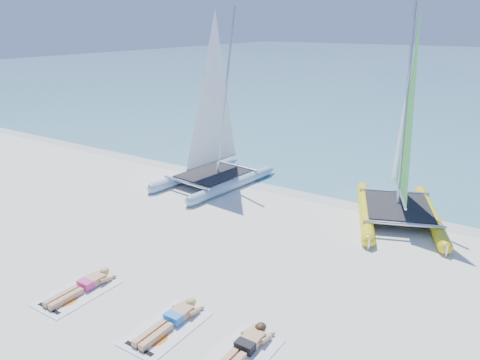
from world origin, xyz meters
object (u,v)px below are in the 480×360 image
at_px(sunbather_c, 244,348).
at_px(sunbather_a, 84,285).
at_px(catamaran_blue, 214,133).
at_px(towel_c, 238,358).
at_px(catamaran_yellow, 403,149).
at_px(towel_b, 166,329).
at_px(sunbather_b, 172,319).
at_px(towel_a, 78,293).

bearing_deg(sunbather_c, sunbather_a, -177.19).
xyz_separation_m(catamaran_blue, towel_c, (6.24, -7.73, -1.98)).
relative_size(catamaran_yellow, towel_b, 3.67).
bearing_deg(towel_b, sunbather_b, 90.00).
bearing_deg(towel_a, towel_b, 3.03).
distance_m(sunbather_a, towel_c, 4.29).
height_order(towel_a, sunbather_c, sunbather_c).
xyz_separation_m(catamaran_yellow, sunbather_a, (-4.69, -8.66, -2.02)).
distance_m(towel_b, towel_c, 1.71).
bearing_deg(sunbather_a, catamaran_yellow, 61.58).
bearing_deg(catamaran_yellow, sunbather_c, -114.42).
distance_m(sunbather_b, sunbather_c, 1.71).
bearing_deg(towel_a, sunbather_b, 7.27).
height_order(sunbather_a, sunbather_c, same).
xyz_separation_m(sunbather_a, sunbather_c, (4.28, 0.21, 0.00)).
xyz_separation_m(sunbather_b, towel_c, (1.71, -0.12, -0.11)).
bearing_deg(catamaran_blue, sunbather_a, -69.67).
xyz_separation_m(towel_b, sunbather_b, (-0.00, 0.19, 0.11)).
distance_m(catamaran_blue, catamaran_yellow, 6.71).
relative_size(towel_c, sunbather_c, 1.07).
bearing_deg(sunbather_a, catamaran_blue, 104.16).
height_order(catamaran_blue, towel_b, catamaran_blue).
xyz_separation_m(towel_c, sunbather_c, (-0.00, 0.19, 0.11)).
xyz_separation_m(towel_a, sunbather_a, (0.00, 0.19, 0.11)).
bearing_deg(sunbather_a, sunbather_b, 3.03).
xyz_separation_m(towel_b, sunbather_c, (1.71, 0.27, 0.11)).
relative_size(towel_a, towel_b, 1.00).
bearing_deg(catamaran_blue, towel_a, -70.00).
distance_m(towel_b, sunbather_b, 0.22).
xyz_separation_m(catamaran_blue, towel_b, (4.53, -7.80, -1.98)).
bearing_deg(towel_a, sunbather_a, 90.00).
bearing_deg(towel_c, sunbather_b, 176.05).
bearing_deg(catamaran_yellow, sunbather_a, -140.11).
distance_m(catamaran_yellow, towel_b, 9.22).
relative_size(towel_a, sunbather_c, 1.07).
bearing_deg(towel_a, catamaran_yellow, 62.10).
height_order(catamaran_blue, towel_c, catamaran_blue).
distance_m(catamaran_yellow, sunbather_a, 10.06).
bearing_deg(towel_c, towel_a, -177.19).
bearing_deg(sunbather_b, catamaran_yellow, 76.06).
bearing_deg(sunbather_a, towel_a, -90.00).
relative_size(sunbather_a, towel_c, 0.93).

